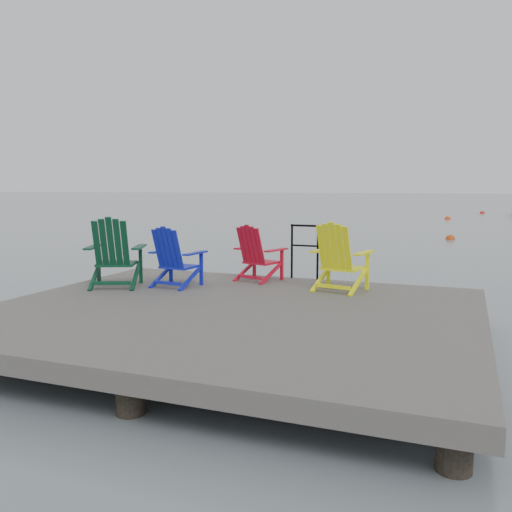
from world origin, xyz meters
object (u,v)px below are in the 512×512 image
(handrail, at_px, (305,246))
(buoy_a, at_px, (450,239))
(chair_blue, at_px, (175,257))
(chair_green, at_px, (114,253))
(buoy_d, at_px, (482,213))
(buoy_b, at_px, (448,219))
(chair_yellow, at_px, (339,257))
(chair_red, at_px, (257,253))

(handrail, distance_m, buoy_a, 13.93)
(chair_blue, relative_size, buoy_a, 2.51)
(chair_green, distance_m, chair_blue, 0.91)
(buoy_d, bearing_deg, buoy_b, -103.70)
(chair_yellow, xyz_separation_m, buoy_d, (2.85, 38.17, -1.00))
(chair_green, xyz_separation_m, buoy_d, (6.08, 39.10, -1.03))
(handrail, height_order, chair_green, chair_green)
(handrail, distance_m, chair_green, 3.03)
(chair_green, height_order, chair_red, chair_green)
(buoy_b, bearing_deg, buoy_a, -87.78)
(chair_red, xyz_separation_m, chair_yellow, (1.42, -0.38, 0.05))
(handrail, xyz_separation_m, chair_yellow, (0.76, -0.84, -0.04))
(chair_red, xyz_separation_m, buoy_b, (2.02, 28.56, -0.95))
(chair_green, relative_size, buoy_d, 2.73)
(buoy_d, bearing_deg, buoy_a, -94.11)
(buoy_d, bearing_deg, chair_yellow, -94.27)
(buoy_a, distance_m, buoy_d, 23.63)
(chair_red, bearing_deg, buoy_a, 95.44)
(chair_yellow, bearing_deg, handrail, 142.60)
(chair_red, height_order, buoy_b, chair_red)
(buoy_a, bearing_deg, buoy_b, 92.22)
(handrail, height_order, chair_yellow, chair_yellow)
(chair_yellow, height_order, buoy_b, chair_yellow)
(chair_yellow, distance_m, buoy_d, 38.29)
(handrail, distance_m, buoy_d, 37.52)
(chair_green, bearing_deg, buoy_d, 57.96)
(chair_yellow, height_order, buoy_a, chair_yellow)
(chair_blue, relative_size, buoy_b, 2.34)
(chair_red, bearing_deg, chair_blue, -119.84)
(chair_red, xyz_separation_m, buoy_d, (4.27, 37.79, -0.95))
(chair_green, height_order, chair_blue, chair_green)
(chair_green, distance_m, buoy_a, 16.17)
(handrail, distance_m, chair_red, 0.81)
(chair_green, bearing_deg, chair_blue, -0.10)
(chair_yellow, bearing_deg, chair_red, 175.46)
(handrail, bearing_deg, chair_blue, -139.02)
(handrail, bearing_deg, buoy_d, 84.47)
(chair_blue, distance_m, buoy_d, 39.11)
(buoy_b, bearing_deg, handrail, -92.78)
(chair_green, bearing_deg, chair_yellow, -7.17)
(handrail, bearing_deg, buoy_a, 82.05)
(chair_red, bearing_deg, handrail, 50.84)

